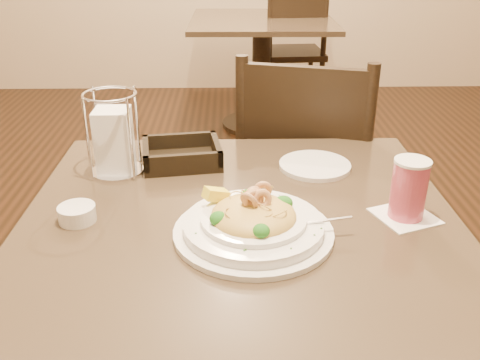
{
  "coord_description": "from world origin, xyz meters",
  "views": [
    {
      "loc": [
        -0.02,
        -0.95,
        1.26
      ],
      "look_at": [
        0.0,
        0.02,
        0.8
      ],
      "focal_mm": 40.0,
      "sensor_mm": 36.0,
      "label": 1
    }
  ],
  "objects_px": {
    "dining_chair_near": "(305,183)",
    "napkin_caddy": "(114,139)",
    "background_table": "(261,54)",
    "butter_ramekin": "(77,214)",
    "side_plate": "(315,165)",
    "main_table": "(240,308)",
    "pasta_bowl": "(253,222)",
    "drink_glass": "(409,189)",
    "dining_chair_far": "(293,48)",
    "bread_basket": "(182,156)"
  },
  "relations": [
    {
      "from": "pasta_bowl",
      "to": "side_plate",
      "type": "xyz_separation_m",
      "value": [
        0.17,
        0.31,
        -0.02
      ]
    },
    {
      "from": "background_table",
      "to": "dining_chair_far",
      "type": "relative_size",
      "value": 0.98
    },
    {
      "from": "butter_ramekin",
      "to": "dining_chair_near",
      "type": "bearing_deg",
      "value": 47.91
    },
    {
      "from": "main_table",
      "to": "pasta_bowl",
      "type": "xyz_separation_m",
      "value": [
        0.02,
        -0.06,
        0.25
      ]
    },
    {
      "from": "main_table",
      "to": "napkin_caddy",
      "type": "relative_size",
      "value": 4.5
    },
    {
      "from": "main_table",
      "to": "butter_ramekin",
      "type": "bearing_deg",
      "value": 179.56
    },
    {
      "from": "butter_ramekin",
      "to": "napkin_caddy",
      "type": "bearing_deg",
      "value": 81.23
    },
    {
      "from": "dining_chair_near",
      "to": "bread_basket",
      "type": "height_order",
      "value": "dining_chair_near"
    },
    {
      "from": "napkin_caddy",
      "to": "butter_ramekin",
      "type": "xyz_separation_m",
      "value": [
        -0.04,
        -0.24,
        -0.07
      ]
    },
    {
      "from": "main_table",
      "to": "background_table",
      "type": "bearing_deg",
      "value": 85.64
    },
    {
      "from": "napkin_caddy",
      "to": "main_table",
      "type": "bearing_deg",
      "value": -39.19
    },
    {
      "from": "background_table",
      "to": "butter_ramekin",
      "type": "relative_size",
      "value": 12.15
    },
    {
      "from": "bread_basket",
      "to": "napkin_caddy",
      "type": "distance_m",
      "value": 0.17
    },
    {
      "from": "dining_chair_near",
      "to": "napkin_caddy",
      "type": "xyz_separation_m",
      "value": [
        -0.52,
        -0.38,
        0.3
      ]
    },
    {
      "from": "main_table",
      "to": "side_plate",
      "type": "bearing_deg",
      "value": 53.21
    },
    {
      "from": "background_table",
      "to": "main_table",
      "type": "bearing_deg",
      "value": -94.36
    },
    {
      "from": "napkin_caddy",
      "to": "dining_chair_near",
      "type": "bearing_deg",
      "value": 36.08
    },
    {
      "from": "dining_chair_far",
      "to": "napkin_caddy",
      "type": "height_order",
      "value": "dining_chair_far"
    },
    {
      "from": "background_table",
      "to": "butter_ramekin",
      "type": "height_order",
      "value": "butter_ramekin"
    },
    {
      "from": "dining_chair_far",
      "to": "drink_glass",
      "type": "relative_size",
      "value": 6.43
    },
    {
      "from": "napkin_caddy",
      "to": "dining_chair_far",
      "type": "bearing_deg",
      "value": 74.0
    },
    {
      "from": "main_table",
      "to": "dining_chair_far",
      "type": "bearing_deg",
      "value": 81.25
    },
    {
      "from": "dining_chair_far",
      "to": "bread_basket",
      "type": "distance_m",
      "value": 2.51
    },
    {
      "from": "bread_basket",
      "to": "napkin_caddy",
      "type": "relative_size",
      "value": 1.05
    },
    {
      "from": "background_table",
      "to": "bread_basket",
      "type": "height_order",
      "value": "bread_basket"
    },
    {
      "from": "main_table",
      "to": "pasta_bowl",
      "type": "bearing_deg",
      "value": -67.9
    },
    {
      "from": "background_table",
      "to": "dining_chair_far",
      "type": "bearing_deg",
      "value": 37.88
    },
    {
      "from": "background_table",
      "to": "dining_chair_far",
      "type": "distance_m",
      "value": 0.29
    },
    {
      "from": "main_table",
      "to": "napkin_caddy",
      "type": "distance_m",
      "value": 0.49
    },
    {
      "from": "bread_basket",
      "to": "background_table",
      "type": "bearing_deg",
      "value": 81.58
    },
    {
      "from": "dining_chair_near",
      "to": "drink_glass",
      "type": "bearing_deg",
      "value": 116.4
    },
    {
      "from": "dining_chair_near",
      "to": "butter_ramekin",
      "type": "bearing_deg",
      "value": 63.74
    },
    {
      "from": "dining_chair_near",
      "to": "butter_ramekin",
      "type": "distance_m",
      "value": 0.86
    },
    {
      "from": "dining_chair_near",
      "to": "side_plate",
      "type": "relative_size",
      "value": 5.28
    },
    {
      "from": "drink_glass",
      "to": "butter_ramekin",
      "type": "height_order",
      "value": "drink_glass"
    },
    {
      "from": "pasta_bowl",
      "to": "butter_ramekin",
      "type": "bearing_deg",
      "value": 170.17
    },
    {
      "from": "side_plate",
      "to": "main_table",
      "type": "bearing_deg",
      "value": -126.79
    },
    {
      "from": "butter_ramekin",
      "to": "pasta_bowl",
      "type": "bearing_deg",
      "value": -9.83
    },
    {
      "from": "dining_chair_near",
      "to": "pasta_bowl",
      "type": "height_order",
      "value": "dining_chair_near"
    },
    {
      "from": "background_table",
      "to": "bread_basket",
      "type": "bearing_deg",
      "value": -98.42
    },
    {
      "from": "background_table",
      "to": "dining_chair_near",
      "type": "height_order",
      "value": "dining_chair_near"
    },
    {
      "from": "pasta_bowl",
      "to": "drink_glass",
      "type": "relative_size",
      "value": 2.38
    },
    {
      "from": "napkin_caddy",
      "to": "side_plate",
      "type": "bearing_deg",
      "value": 1.8
    },
    {
      "from": "dining_chair_far",
      "to": "napkin_caddy",
      "type": "distance_m",
      "value": 2.6
    },
    {
      "from": "pasta_bowl",
      "to": "drink_glass",
      "type": "height_order",
      "value": "drink_glass"
    },
    {
      "from": "dining_chair_far",
      "to": "side_plate",
      "type": "bearing_deg",
      "value": 81.15
    },
    {
      "from": "napkin_caddy",
      "to": "background_table",
      "type": "bearing_deg",
      "value": 78.08
    },
    {
      "from": "butter_ramekin",
      "to": "drink_glass",
      "type": "bearing_deg",
      "value": 0.17
    },
    {
      "from": "pasta_bowl",
      "to": "napkin_caddy",
      "type": "xyz_separation_m",
      "value": [
        -0.32,
        0.3,
        0.06
      ]
    },
    {
      "from": "bread_basket",
      "to": "butter_ramekin",
      "type": "xyz_separation_m",
      "value": [
        -0.19,
        -0.29,
        -0.0
      ]
    }
  ]
}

